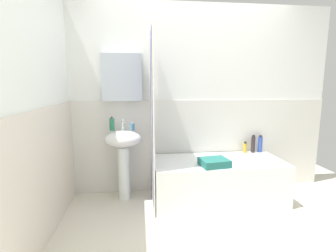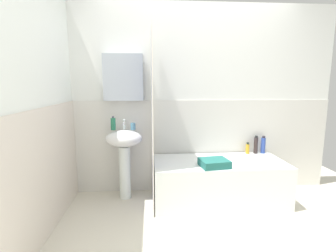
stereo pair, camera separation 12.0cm
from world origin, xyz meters
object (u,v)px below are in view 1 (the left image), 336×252
toothbrush_cup (132,127)px  body_wash_bottle (260,144)px  conditioner_bottle (245,148)px  lotion_bottle (253,144)px  sink (123,149)px  soap_dispenser (112,124)px  bathtub (217,180)px  towel_folded (214,162)px

toothbrush_cup → body_wash_bottle: (1.70, 0.09, -0.29)m
toothbrush_cup → conditioner_bottle: toothbrush_cup is taller
lotion_bottle → sink: bearing=-175.7°
toothbrush_cup → lotion_bottle: (1.59, 0.08, -0.28)m
toothbrush_cup → body_wash_bottle: toothbrush_cup is taller
body_wash_bottle → soap_dispenser: bearing=-177.4°
bathtub → towel_folded: (-0.11, -0.20, 0.29)m
conditioner_bottle → sink: bearing=-175.5°
toothbrush_cup → lotion_bottle: bearing=2.9°
body_wash_bottle → conditioner_bottle: 0.22m
sink → conditioner_bottle: sink is taller
soap_dispenser → bathtub: soap_dispenser is taller
bathtub → towel_folded: 0.37m
bathtub → lotion_bottle: lotion_bottle is taller
soap_dispenser → body_wash_bottle: soap_dispenser is taller
toothbrush_cup → lotion_bottle: size_ratio=0.35×
toothbrush_cup → conditioner_bottle: 1.52m
soap_dispenser → conditioner_bottle: bearing=2.6°
conditioner_bottle → towel_folded: bearing=-139.3°
soap_dispenser → lotion_bottle: size_ratio=0.71×
soap_dispenser → bathtub: (1.26, -0.21, -0.68)m
sink → lotion_bottle: sink is taller
toothbrush_cup → bathtub: size_ratio=0.05×
bathtub → towel_folded: size_ratio=5.09×
soap_dispenser → conditioner_bottle: (1.72, 0.08, -0.36)m
sink → body_wash_bottle: size_ratio=3.72×
sink → conditioner_bottle: 1.60m
conditioner_bottle → towel_folded: conditioner_bottle is taller
toothbrush_cup → lotion_bottle: 1.62m
conditioner_bottle → towel_folded: 0.75m
sink → toothbrush_cup: 0.29m
sink → body_wash_bottle: sink is taller
sink → toothbrush_cup: bearing=23.5°
bathtub → lotion_bottle: 0.74m
body_wash_bottle → lotion_bottle: lotion_bottle is taller
body_wash_bottle → sink: bearing=-175.7°
soap_dispenser → body_wash_bottle: (1.93, 0.09, -0.32)m
sink → bathtub: sink is taller
conditioner_bottle → toothbrush_cup: bearing=-177.0°
bathtub → conditioner_bottle: conditioner_bottle is taller
body_wash_bottle → towel_folded: bearing=-147.5°
toothbrush_cup → bathtub: toothbrush_cup is taller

